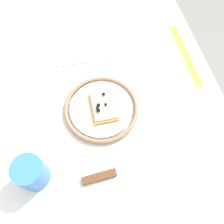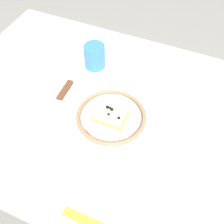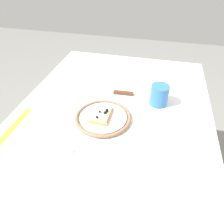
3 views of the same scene
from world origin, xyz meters
TOP-DOWN VIEW (x-y plane):
  - ground_plane at (0.00, 0.00)m, footprint 6.00×6.00m
  - dining_table at (0.00, 0.00)m, footprint 1.15×0.79m
  - plate at (-0.02, 0.02)m, footprint 0.22×0.22m
  - pizza_slice_near at (-0.02, 0.03)m, footprint 0.10×0.07m
  - knife at (0.17, 0.01)m, footprint 0.03×0.24m
  - fork at (-0.20, 0.01)m, footprint 0.02×0.20m
  - cup at (0.13, -0.18)m, footprint 0.07×0.07m
  - measuring_tape at (-0.16, 0.34)m, footprint 0.26×0.02m

SIDE VIEW (x-z plane):
  - ground_plane at x=0.00m, z-range 0.00..0.00m
  - dining_table at x=0.00m, z-range 0.28..1.03m
  - measuring_tape at x=-0.16m, z-range 0.75..0.75m
  - fork at x=-0.20m, z-range 0.75..0.75m
  - knife at x=0.17m, z-range 0.75..0.76m
  - plate at x=-0.02m, z-range 0.75..0.77m
  - pizza_slice_near at x=-0.02m, z-range 0.76..0.78m
  - cup at x=0.13m, z-range 0.75..0.84m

